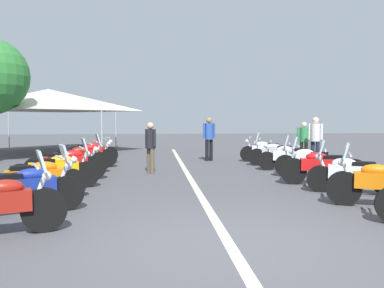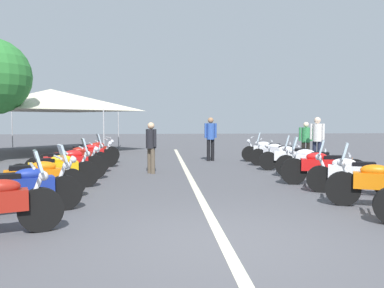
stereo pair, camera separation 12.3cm
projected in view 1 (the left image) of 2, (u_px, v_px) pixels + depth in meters
ground_plane at (228, 243)px, 5.29m from camera, size 80.00×80.00×0.00m
lane_centre_stripe at (190, 178)px, 11.03m from camera, size 21.35×0.16×0.01m
motorcycle_left_row_1 at (23, 188)px, 6.78m from camera, size 1.09×2.02×1.21m
motorcycle_left_row_2 at (36, 179)px, 8.06m from camera, size 0.91×2.03×0.99m
motorcycle_left_row_3 at (55, 170)px, 9.32m from camera, size 0.89×2.06×1.21m
motorcycle_left_row_4 at (66, 164)px, 10.65m from camera, size 0.85×2.14×1.01m
motorcycle_left_row_5 at (75, 158)px, 12.04m from camera, size 0.88×2.13×1.21m
motorcycle_left_row_6 at (86, 155)px, 13.38m from camera, size 0.84×2.08×1.00m
motorcycle_left_row_7 at (92, 152)px, 14.58m from camera, size 1.02×1.92×1.00m
motorcycle_right_row_1 at (384, 183)px, 7.36m from camera, size 1.06×2.00×1.22m
motorcycle_right_row_2 at (351, 173)px, 8.78m from camera, size 1.00×1.88×1.20m
motorcycle_right_row_3 at (322, 166)px, 9.94m from camera, size 0.86×2.14×1.23m
motorcycle_right_row_4 at (310, 161)px, 11.28m from camera, size 0.92×2.00×1.21m
motorcycle_right_row_5 at (290, 157)px, 12.74m from camera, size 0.84×2.08×0.99m
motorcycle_right_row_6 at (277, 153)px, 13.99m from camera, size 0.92×2.05×1.20m
motorcycle_right_row_7 at (266, 151)px, 15.28m from camera, size 0.97×1.97×0.99m
traffic_cone_1 at (351, 169)px, 10.93m from camera, size 0.36×0.36×0.61m
bystander_0 at (209, 135)px, 15.68m from camera, size 0.32×0.51×1.74m
bystander_1 at (304, 139)px, 15.23m from camera, size 0.32×0.51×1.57m
bystander_2 at (315, 137)px, 14.33m from camera, size 0.35×0.44×1.75m
bystander_3 at (150, 144)px, 12.01m from camera, size 0.46×0.33×1.58m
event_tent at (48, 100)px, 19.74m from camera, size 6.79×6.79×3.20m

